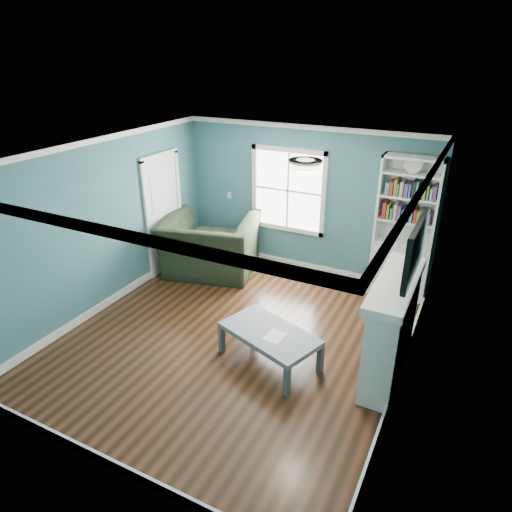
% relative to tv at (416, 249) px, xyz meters
% --- Properties ---
extents(floor, '(5.00, 5.00, 0.00)m').
position_rel_tv_xyz_m(floor, '(-2.20, -0.20, -1.72)').
color(floor, black).
rests_on(floor, ground).
extents(room_walls, '(5.00, 5.00, 5.00)m').
position_rel_tv_xyz_m(room_walls, '(-2.20, -0.20, -0.14)').
color(room_walls, '#396E7B').
rests_on(room_walls, ground).
extents(trim, '(4.50, 5.00, 2.60)m').
position_rel_tv_xyz_m(trim, '(-2.20, -0.20, -0.49)').
color(trim, white).
rests_on(trim, ground).
extents(window, '(1.40, 0.06, 1.50)m').
position_rel_tv_xyz_m(window, '(-2.50, 2.29, -0.27)').
color(window, white).
rests_on(window, room_walls).
extents(bookshelf, '(0.90, 0.35, 2.31)m').
position_rel_tv_xyz_m(bookshelf, '(-0.43, 2.10, -0.80)').
color(bookshelf, silver).
rests_on(bookshelf, ground).
extents(fireplace, '(0.44, 1.58, 1.30)m').
position_rel_tv_xyz_m(fireplace, '(-0.12, 0.00, -1.09)').
color(fireplace, black).
rests_on(fireplace, ground).
extents(tv, '(0.06, 1.10, 0.65)m').
position_rel_tv_xyz_m(tv, '(0.00, 0.00, 0.00)').
color(tv, black).
rests_on(tv, fireplace).
extents(door, '(0.12, 0.98, 2.17)m').
position_rel_tv_xyz_m(door, '(-4.42, 1.20, -0.65)').
color(door, silver).
rests_on(door, ground).
extents(ceiling_fixture, '(0.38, 0.38, 0.15)m').
position_rel_tv_xyz_m(ceiling_fixture, '(-1.30, -0.10, 0.82)').
color(ceiling_fixture, white).
rests_on(ceiling_fixture, room_walls).
extents(light_switch, '(0.08, 0.01, 0.12)m').
position_rel_tv_xyz_m(light_switch, '(-3.70, 2.28, -0.52)').
color(light_switch, white).
rests_on(light_switch, room_walls).
extents(recliner, '(1.80, 1.41, 1.39)m').
position_rel_tv_xyz_m(recliner, '(-3.61, 1.40, -1.03)').
color(recliner, black).
rests_on(recliner, ground).
extents(coffee_table, '(1.41, 1.06, 0.46)m').
position_rel_tv_xyz_m(coffee_table, '(-1.54, -0.48, -1.33)').
color(coffee_table, '#444C52').
rests_on(coffee_table, ground).
extents(paper_sheet, '(0.25, 0.30, 0.00)m').
position_rel_tv_xyz_m(paper_sheet, '(-1.43, -0.54, -1.27)').
color(paper_sheet, white).
rests_on(paper_sheet, coffee_table).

